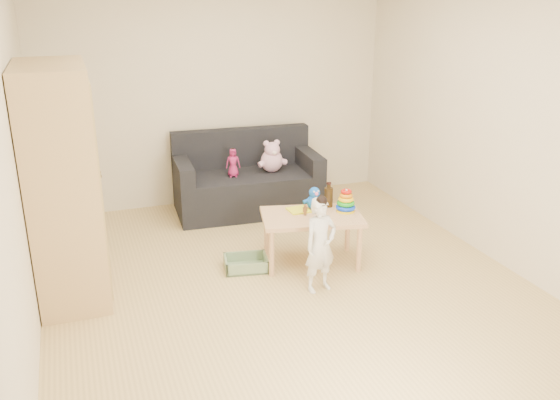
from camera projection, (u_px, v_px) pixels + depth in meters
name	position (u px, v px, depth m)	size (l,w,h in m)	color
room	(285.00, 135.00, 4.76)	(4.50, 4.50, 4.50)	tan
wardrobe	(63.00, 184.00, 4.70)	(0.52, 1.05, 1.89)	tan
sofa	(248.00, 192.00, 6.73)	(1.60, 0.80, 0.45)	black
play_table	(311.00, 239.00, 5.44)	(0.90, 0.57, 0.47)	#EDBA82
storage_bin	(246.00, 263.00, 5.37)	(0.38, 0.29, 0.12)	gray
toddler	(320.00, 246.00, 4.89)	(0.29, 0.20, 0.80)	silver
pink_bear	(272.00, 158.00, 6.66)	(0.27, 0.23, 0.31)	#E2A7CA
doll	(233.00, 163.00, 6.48)	(0.16, 0.11, 0.31)	#A91F5C
ring_stacker	(346.00, 203.00, 5.42)	(0.19, 0.19, 0.21)	yellow
brown_bottle	(329.00, 196.00, 5.54)	(0.08, 0.08, 0.24)	black
blue_plush	(314.00, 198.00, 5.49)	(0.18, 0.14, 0.22)	blue
wooden_figure	(305.00, 210.00, 5.34)	(0.04, 0.04, 0.11)	brown
yellow_book	(299.00, 210.00, 5.46)	(0.19, 0.19, 0.01)	#F3F619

